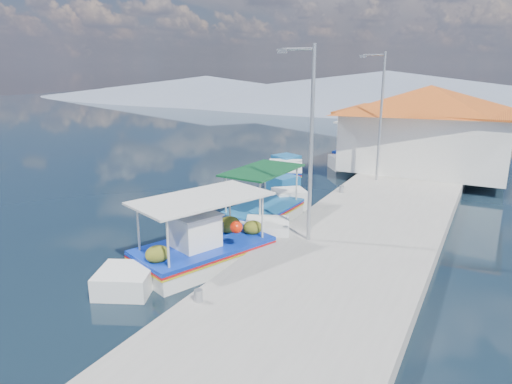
% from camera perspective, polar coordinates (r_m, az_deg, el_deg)
% --- Properties ---
extents(ground, '(160.00, 160.00, 0.00)m').
position_cam_1_polar(ground, '(15.79, -12.25, -6.92)').
color(ground, black).
rests_on(ground, ground).
extents(quay, '(5.00, 44.00, 0.50)m').
position_cam_1_polar(quay, '(18.36, 14.82, -3.07)').
color(quay, '#9F9C95').
rests_on(quay, ground).
extents(bollards, '(0.20, 17.20, 0.30)m').
position_cam_1_polar(bollards, '(18.10, 7.88, -1.63)').
color(bollards, '#A5A8AD').
rests_on(bollards, quay).
extents(main_caique, '(3.74, 6.77, 2.38)m').
position_cam_1_polar(main_caique, '(14.28, -6.42, -7.10)').
color(main_caique, silver).
rests_on(main_caique, ground).
extents(caique_green_canopy, '(2.12, 6.26, 2.35)m').
position_cam_1_polar(caique_green_canopy, '(17.93, 0.93, -2.65)').
color(caique_green_canopy, silver).
rests_on(caique_green_canopy, ground).
extents(caique_blue_hull, '(3.32, 5.76, 1.11)m').
position_cam_1_polar(caique_blue_hull, '(24.94, 3.67, 2.35)').
color(caique_blue_hull, '#17578F').
rests_on(caique_blue_hull, ground).
extents(caique_far, '(3.21, 8.15, 2.89)m').
position_cam_1_polar(caique_far, '(30.34, 13.37, 4.76)').
color(caique_far, silver).
rests_on(caique_far, ground).
extents(harbor_building, '(10.49, 10.49, 4.40)m').
position_cam_1_polar(harbor_building, '(26.49, 20.37, 7.64)').
color(harbor_building, white).
rests_on(harbor_building, quay).
extents(lamp_post_near, '(1.21, 0.14, 6.00)m').
position_cam_1_polar(lamp_post_near, '(14.18, 6.51, 6.99)').
color(lamp_post_near, '#A5A8AD').
rests_on(lamp_post_near, quay).
extents(lamp_post_far, '(1.21, 0.14, 6.00)m').
position_cam_1_polar(lamp_post_far, '(22.75, 14.94, 9.70)').
color(lamp_post_far, '#A5A8AD').
rests_on(lamp_post_far, quay).
extents(mountain_ridge, '(171.40, 96.00, 5.50)m').
position_cam_1_polar(mountain_ridge, '(67.26, 25.54, 10.59)').
color(mountain_ridge, slate).
rests_on(mountain_ridge, ground).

